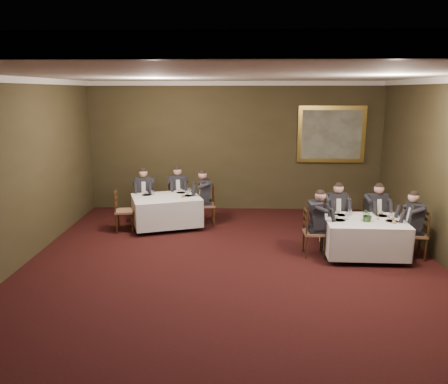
# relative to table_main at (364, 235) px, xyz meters

# --- Properties ---
(ground) EXTENTS (10.00, 10.00, 0.00)m
(ground) POSITION_rel_table_main_xyz_m (-2.60, -1.40, -0.45)
(ground) COLOR black
(ground) RESTS_ON ground
(ceiling) EXTENTS (8.00, 10.00, 0.10)m
(ceiling) POSITION_rel_table_main_xyz_m (-2.60, -1.40, 3.05)
(ceiling) COLOR silver
(ceiling) RESTS_ON back_wall
(back_wall) EXTENTS (8.00, 0.10, 3.50)m
(back_wall) POSITION_rel_table_main_xyz_m (-2.60, 3.60, 1.30)
(back_wall) COLOR #36311B
(back_wall) RESTS_ON ground
(crown_molding) EXTENTS (8.00, 10.00, 0.12)m
(crown_molding) POSITION_rel_table_main_xyz_m (-2.60, -1.40, 2.99)
(crown_molding) COLOR white
(crown_molding) RESTS_ON back_wall
(table_main) EXTENTS (1.60, 1.24, 0.67)m
(table_main) POSITION_rel_table_main_xyz_m (0.00, 0.00, 0.00)
(table_main) COLOR #311E0D
(table_main) RESTS_ON ground
(table_second) EXTENTS (1.89, 1.65, 0.67)m
(table_second) POSITION_rel_table_main_xyz_m (-4.23, 1.79, 0.00)
(table_second) COLOR #311E0D
(table_second) RESTS_ON ground
(chair_main_backleft) EXTENTS (0.49, 0.48, 1.00)m
(chair_main_backleft) POSITION_rel_table_main_xyz_m (-0.40, 0.81, -0.17)
(chair_main_backleft) COLOR #846043
(chair_main_backleft) RESTS_ON ground
(diner_main_backleft) EXTENTS (0.46, 0.53, 1.35)m
(diner_main_backleft) POSITION_rel_table_main_xyz_m (-0.39, 0.80, 0.06)
(diner_main_backleft) COLOR black
(diner_main_backleft) RESTS_ON chair_main_backleft
(chair_main_backright) EXTENTS (0.52, 0.50, 1.00)m
(chair_main_backright) POSITION_rel_table_main_xyz_m (0.44, 0.79, -0.17)
(chair_main_backright) COLOR #846043
(chair_main_backright) RESTS_ON ground
(diner_main_backright) EXTENTS (0.49, 0.55, 1.35)m
(diner_main_backright) POSITION_rel_table_main_xyz_m (0.44, 0.78, 0.06)
(diner_main_backright) COLOR black
(diner_main_backright) RESTS_ON chair_main_backright
(chair_main_endleft) EXTENTS (0.43, 0.45, 1.00)m
(chair_main_endleft) POSITION_rel_table_main_xyz_m (-0.99, 0.03, -0.17)
(chair_main_endleft) COLOR #846043
(chair_main_endleft) RESTS_ON ground
(diner_main_endleft) EXTENTS (0.49, 0.43, 1.35)m
(diner_main_endleft) POSITION_rel_table_main_xyz_m (-0.97, 0.03, 0.06)
(diner_main_endleft) COLOR black
(diner_main_endleft) RESTS_ON chair_main_endleft
(chair_main_endright) EXTENTS (0.45, 0.47, 1.00)m
(chair_main_endright) POSITION_rel_table_main_xyz_m (0.99, -0.03, -0.17)
(chair_main_endright) COLOR #846043
(chair_main_endright) RESTS_ON ground
(diner_main_endright) EXTENTS (0.51, 0.44, 1.35)m
(diner_main_endright) POSITION_rel_table_main_xyz_m (0.97, -0.03, 0.06)
(diner_main_endright) COLOR black
(diner_main_endright) RESTS_ON chair_main_endright
(chair_sec_backleft) EXTENTS (0.48, 0.46, 1.00)m
(chair_sec_backleft) POSITION_rel_table_main_xyz_m (-4.89, 2.43, -0.17)
(chair_sec_backleft) COLOR #846043
(chair_sec_backleft) RESTS_ON ground
(diner_sec_backleft) EXTENTS (0.45, 0.52, 1.35)m
(diner_sec_backleft) POSITION_rel_table_main_xyz_m (-4.89, 2.42, 0.06)
(diner_sec_backleft) COLOR black
(diner_sec_backleft) RESTS_ON chair_sec_backleft
(chair_sec_backright) EXTENTS (0.54, 0.53, 1.00)m
(chair_sec_backright) POSITION_rel_table_main_xyz_m (-4.09, 2.70, -0.17)
(chair_sec_backright) COLOR #846043
(chair_sec_backright) RESTS_ON ground
(diner_sec_backright) EXTENTS (0.52, 0.57, 1.35)m
(diner_sec_backright) POSITION_rel_table_main_xyz_m (-4.08, 2.69, 0.06)
(diner_sec_backright) COLOR black
(diner_sec_backright) RESTS_ON chair_sec_backright
(chair_sec_endright) EXTENTS (0.48, 0.50, 1.00)m
(chair_sec_endright) POSITION_rel_table_main_xyz_m (-3.28, 2.11, -0.17)
(chair_sec_endright) COLOR #846043
(chair_sec_endright) RESTS_ON ground
(diner_sec_endright) EXTENTS (0.53, 0.47, 1.35)m
(diner_sec_endright) POSITION_rel_table_main_xyz_m (-3.29, 2.11, 0.06)
(diner_sec_endright) COLOR black
(diner_sec_endright) RESTS_ON chair_sec_endright
(chair_sec_endleft) EXTENTS (0.48, 0.50, 1.00)m
(chair_sec_endleft) POSITION_rel_table_main_xyz_m (-5.18, 1.48, -0.17)
(chair_sec_endleft) COLOR #846043
(chair_sec_endleft) RESTS_ON ground
(centerpiece) EXTENTS (0.31, 0.29, 0.30)m
(centerpiece) POSITION_rel_table_main_xyz_m (0.02, -0.09, 0.46)
(centerpiece) COLOR #2D5926
(centerpiece) RESTS_ON table_main
(candlestick) EXTENTS (0.06, 0.06, 0.43)m
(candlestick) POSITION_rel_table_main_xyz_m (0.26, 0.03, 0.47)
(candlestick) COLOR gold
(candlestick) RESTS_ON table_main
(place_setting_table_main) EXTENTS (0.33, 0.31, 0.14)m
(place_setting_table_main) POSITION_rel_table_main_xyz_m (-0.36, 0.37, 0.35)
(place_setting_table_main) COLOR white
(place_setting_table_main) RESTS_ON table_main
(place_setting_table_second) EXTENTS (0.33, 0.31, 0.14)m
(place_setting_table_second) POSITION_rel_table_main_xyz_m (-4.69, 2.00, 0.35)
(place_setting_table_second) COLOR white
(place_setting_table_second) RESTS_ON table_second
(painting) EXTENTS (1.81, 0.09, 1.52)m
(painting) POSITION_rel_table_main_xyz_m (-0.00, 3.53, 1.65)
(painting) COLOR #DCB950
(painting) RESTS_ON back_wall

